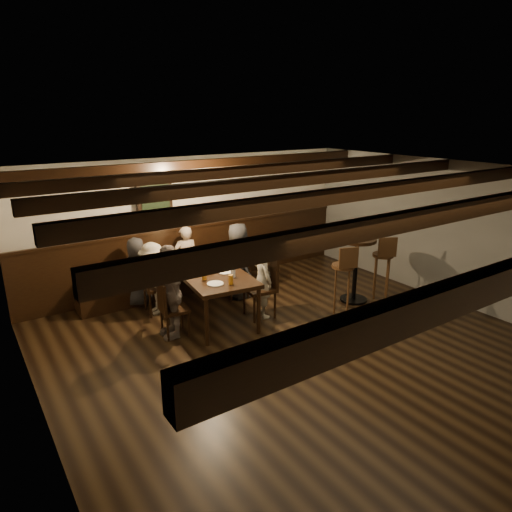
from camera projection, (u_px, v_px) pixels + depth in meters
room at (215, 246)px, 7.37m from camera, size 7.00×7.00×7.00m
dining_table at (207, 272)px, 7.23m from camera, size 1.18×2.18×0.78m
chair_left_near at (157, 296)px, 7.42m from camera, size 0.47×0.47×0.93m
chair_left_far at (174, 319)px, 6.67m from camera, size 0.43×0.43×0.85m
chair_right_near at (237, 283)px, 8.06m from camera, size 0.44×0.44×0.87m
chair_right_far at (261, 298)px, 7.28m from camera, size 0.50×0.50×0.98m
person_bench_left at (138, 272)px, 7.63m from camera, size 0.62×0.44×1.18m
person_bench_centre at (186, 260)px, 8.14m from camera, size 0.48×0.35×1.24m
person_bench_right at (235, 256)px, 8.42m from camera, size 0.63×0.52×1.20m
person_left_near at (154, 278)px, 7.32m from camera, size 0.53×0.81×1.19m
person_left_far at (170, 291)px, 6.52m from camera, size 0.43×0.85×1.39m
person_right_near at (238, 261)px, 7.95m from camera, size 0.50×0.70×1.34m
person_right_far at (262, 279)px, 7.20m from camera, size 0.35×0.48×1.24m
pint_a at (176, 255)px, 7.66m from camera, size 0.07×0.07×0.14m
pint_b at (207, 252)px, 7.84m from camera, size 0.07×0.07×0.14m
pint_c at (187, 265)px, 7.14m from camera, size 0.07×0.07×0.14m
pint_d at (220, 258)px, 7.49m from camera, size 0.07×0.07×0.14m
pint_e at (204, 275)px, 6.71m from camera, size 0.07×0.07×0.14m
pint_f at (233, 273)px, 6.81m from camera, size 0.07×0.07×0.14m
pint_g at (231, 280)px, 6.53m from camera, size 0.07×0.07×0.14m
plate_near at (215, 284)px, 6.54m from camera, size 0.24×0.24×0.01m
plate_far at (225, 272)px, 7.03m from camera, size 0.24×0.24×0.01m
condiment_caddy at (208, 266)px, 7.15m from camera, size 0.15×0.10×0.12m
candle at (207, 261)px, 7.51m from camera, size 0.05×0.05×0.05m
high_top_table at (356, 260)px, 7.75m from camera, size 0.64×0.64×1.13m
bar_stool_left at (342, 287)px, 7.41m from camera, size 0.39×0.41×1.14m
bar_stool_right at (382, 275)px, 7.98m from camera, size 0.41×0.42×1.14m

